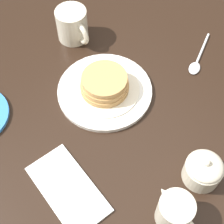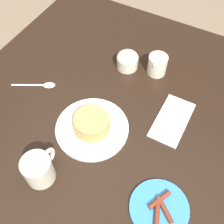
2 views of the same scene
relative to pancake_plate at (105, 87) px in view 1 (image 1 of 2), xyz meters
name	(u,v)px [view 1 (image 1 of 2)]	position (x,y,z in m)	size (l,w,h in m)	color
ground_plane	(110,183)	(-0.02, 0.03, -0.76)	(8.00, 8.00, 0.00)	#7A6651
dining_table	(109,104)	(-0.02, 0.03, -0.13)	(1.42, 1.03, 0.74)	black
pancake_plate	(105,87)	(0.00, 0.00, 0.00)	(0.25, 0.25, 0.06)	white
coffee_mug	(73,25)	(-0.22, 0.05, 0.03)	(0.12, 0.09, 0.09)	beige
creamer_pitcher	(175,211)	(0.35, -0.09, 0.02)	(0.11, 0.07, 0.09)	beige
sugar_bowl	(202,171)	(0.32, 0.02, 0.02)	(0.08, 0.08, 0.08)	beige
napkin	(68,189)	(0.16, -0.23, -0.02)	(0.20, 0.10, 0.01)	white
spoon	(197,61)	(0.08, 0.27, -0.02)	(0.09, 0.15, 0.01)	silver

